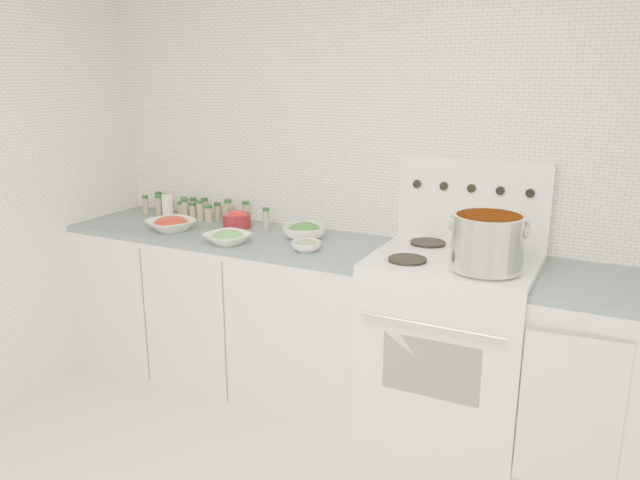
{
  "coord_description": "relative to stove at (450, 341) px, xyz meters",
  "views": [
    {
      "loc": [
        1.17,
        -1.63,
        1.79
      ],
      "look_at": [
        -0.21,
        1.14,
        0.94
      ],
      "focal_mm": 35.0,
      "sensor_mm": 36.0,
      "label": 1
    }
  ],
  "objects": [
    {
      "name": "room_walls",
      "position": [
        -0.48,
        -1.19,
        1.06
      ],
      "size": [
        3.54,
        3.04,
        2.52
      ],
      "color": "white",
      "rests_on": "ground"
    },
    {
      "name": "counter_left",
      "position": [
        -1.3,
        0.0,
        -0.05
      ],
      "size": [
        1.85,
        0.62,
        0.9
      ],
      "color": "white",
      "rests_on": "ground"
    },
    {
      "name": "stove",
      "position": [
        0.0,
        0.0,
        0.0
      ],
      "size": [
        0.76,
        0.7,
        1.36
      ],
      "color": "white",
      "rests_on": "ground"
    },
    {
      "name": "counter_right",
      "position": [
        0.82,
        0.0,
        -0.05
      ],
      "size": [
        0.89,
        0.67,
        0.9
      ],
      "color": "white",
      "rests_on": "ground"
    },
    {
      "name": "stock_pot",
      "position": [
        0.17,
        -0.16,
        0.58
      ],
      "size": [
        0.34,
        0.31,
        0.24
      ],
      "rotation": [
        0.0,
        0.0,
        0.41
      ],
      "color": "silver",
      "rests_on": "stove"
    },
    {
      "name": "bowl_tomato",
      "position": [
        -1.61,
        -0.11,
        0.44
      ],
      "size": [
        0.34,
        0.34,
        0.09
      ],
      "color": "white",
      "rests_on": "counter_left"
    },
    {
      "name": "bowl_snowpea",
      "position": [
        -1.16,
        -0.2,
        0.44
      ],
      "size": [
        0.28,
        0.28,
        0.08
      ],
      "color": "white",
      "rests_on": "counter_left"
    },
    {
      "name": "bowl_broccoli",
      "position": [
        -0.84,
        0.07,
        0.45
      ],
      "size": [
        0.28,
        0.28,
        0.1
      ],
      "color": "white",
      "rests_on": "counter_left"
    },
    {
      "name": "bowl_zucchini",
      "position": [
        -0.73,
        -0.13,
        0.43
      ],
      "size": [
        0.2,
        0.2,
        0.06
      ],
      "color": "white",
      "rests_on": "counter_left"
    },
    {
      "name": "bowl_pepper",
      "position": [
        -1.31,
        0.12,
        0.45
      ],
      "size": [
        0.16,
        0.16,
        0.1
      ],
      "color": "maroon",
      "rests_on": "counter_left"
    },
    {
      "name": "salt_canister",
      "position": [
        -1.86,
        0.16,
        0.47
      ],
      "size": [
        0.09,
        0.09,
        0.14
      ],
      "primitive_type": "cylinder",
      "rotation": [
        0.0,
        0.0,
        -0.36
      ],
      "color": "white",
      "rests_on": "counter_left"
    },
    {
      "name": "tin_can",
      "position": [
        -1.43,
        0.19,
        0.46
      ],
      "size": [
        0.1,
        0.1,
        0.11
      ],
      "primitive_type": "cylinder",
      "rotation": [
        0.0,
        0.0,
        -0.16
      ],
      "color": "gray",
      "rests_on": "counter_left"
    },
    {
      "name": "spice_cluster",
      "position": [
        -1.68,
        0.21,
        0.46
      ],
      "size": [
        0.94,
        0.16,
        0.13
      ],
      "color": "gray",
      "rests_on": "counter_left"
    }
  ]
}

